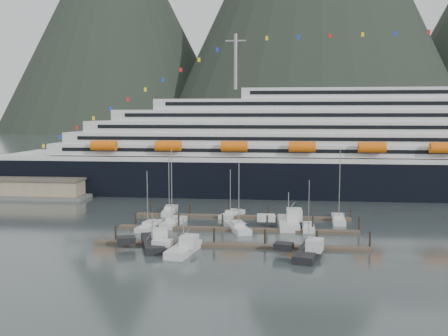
{
  "coord_description": "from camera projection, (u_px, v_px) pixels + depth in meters",
  "views": [
    {
      "loc": [
        3.91,
        -99.19,
        23.12
      ],
      "look_at": [
        -9.71,
        22.0,
        10.53
      ],
      "focal_mm": 42.0,
      "sensor_mm": 36.0,
      "label": 1
    }
  ],
  "objects": [
    {
      "name": "dock_mid",
      "position": [
        237.0,
        229.0,
        104.39
      ],
      "size": [
        48.18,
        2.28,
        3.2
      ],
      "color": "#3F3528",
      "rests_on": "ground"
    },
    {
      "name": "sailboat_e",
      "position": [
        170.0,
        211.0,
        123.05
      ],
      "size": [
        3.77,
        10.91,
        14.89
      ],
      "rotation": [
        0.0,
        0.0,
        1.66
      ],
      "color": "silver",
      "rests_on": "ground"
    },
    {
      "name": "mountains",
      "position": [
        323.0,
        2.0,
        660.01
      ],
      "size": [
        870.0,
        440.0,
        420.0
      ],
      "color": "#212C21",
      "rests_on": "ground"
    },
    {
      "name": "sailboat_g",
      "position": [
        338.0,
        219.0,
        113.1
      ],
      "size": [
        3.09,
        10.58,
        15.86
      ],
      "rotation": [
        0.0,
        0.0,
        1.52
      ],
      "color": "silver",
      "rests_on": "ground"
    },
    {
      "name": "sailboat_c",
      "position": [
        237.0,
        228.0,
        104.71
      ],
      "size": [
        6.55,
        10.82,
        14.03
      ],
      "rotation": [
        0.0,
        0.0,
        1.95
      ],
      "color": "silver",
      "rests_on": "ground"
    },
    {
      "name": "trawler_e",
      "position": [
        288.0,
        222.0,
        108.05
      ],
      "size": [
        9.31,
        12.21,
        7.85
      ],
      "rotation": [
        0.0,
        0.0,
        1.62
      ],
      "color": "silver",
      "rests_on": "ground"
    },
    {
      "name": "dock_near",
      "position": [
        231.0,
        245.0,
        91.54
      ],
      "size": [
        48.18,
        2.28,
        3.2
      ],
      "color": "#3F3528",
      "rests_on": "ground"
    },
    {
      "name": "dock_far",
      "position": [
        242.0,
        216.0,
        117.24
      ],
      "size": [
        48.18,
        2.28,
        3.2
      ],
      "color": "#3F3528",
      "rests_on": "ground"
    },
    {
      "name": "sailboat_a",
      "position": [
        174.0,
        223.0,
        109.69
      ],
      "size": [
        4.14,
        10.19,
        16.59
      ],
      "rotation": [
        0.0,
        0.0,
        1.44
      ],
      "color": "silver",
      "rests_on": "ground"
    },
    {
      "name": "trawler_b",
      "position": [
        183.0,
        248.0,
        87.34
      ],
      "size": [
        7.93,
        10.38,
        6.46
      ],
      "rotation": [
        0.0,
        0.0,
        1.41
      ],
      "color": "silver",
      "rests_on": "ground"
    },
    {
      "name": "sailboat_b",
      "position": [
        150.0,
        226.0,
        106.33
      ],
      "size": [
        3.94,
        9.92,
        12.28
      ],
      "rotation": [
        0.0,
        0.0,
        1.42
      ],
      "color": "silver",
      "rests_on": "ground"
    },
    {
      "name": "sailboat_h",
      "position": [
        308.0,
        228.0,
        105.25
      ],
      "size": [
        2.43,
        8.07,
        10.49
      ],
      "rotation": [
        0.0,
        0.0,
        1.56
      ],
      "color": "silver",
      "rests_on": "ground"
    },
    {
      "name": "sailboat_f",
      "position": [
        232.0,
        215.0,
        118.74
      ],
      "size": [
        5.48,
        9.28,
        11.21
      ],
      "rotation": [
        0.0,
        0.0,
        1.22
      ],
      "color": "silver",
      "rests_on": "ground"
    },
    {
      "name": "warehouse",
      "position": [
        16.0,
        187.0,
        150.14
      ],
      "size": [
        46.0,
        20.0,
        5.8
      ],
      "color": "#595956",
      "rests_on": "ground"
    },
    {
      "name": "cruise_ship",
      "position": [
        374.0,
        153.0,
        150.59
      ],
      "size": [
        210.0,
        30.4,
        50.3
      ],
      "color": "black",
      "rests_on": "ground"
    },
    {
      "name": "trawler_a",
      "position": [
        152.0,
        242.0,
        91.44
      ],
      "size": [
        9.66,
        12.3,
        6.5
      ],
      "rotation": [
        0.0,
        0.0,
        1.91
      ],
      "color": "black",
      "rests_on": "ground"
    },
    {
      "name": "ground",
      "position": [
        261.0,
        235.0,
        100.86
      ],
      "size": [
        1600.0,
        1600.0,
        0.0
      ],
      "primitive_type": "plane",
      "color": "#404B4B",
      "rests_on": "ground"
    },
    {
      "name": "trawler_d",
      "position": [
        307.0,
        252.0,
        85.07
      ],
      "size": [
        8.4,
        11.08,
        6.3
      ],
      "rotation": [
        0.0,
        0.0,
        1.35
      ],
      "color": "black",
      "rests_on": "ground"
    }
  ]
}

